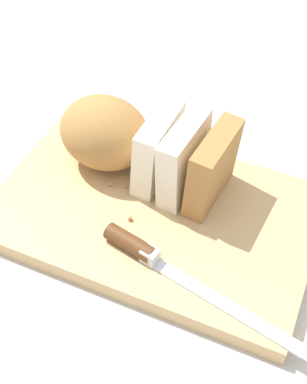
# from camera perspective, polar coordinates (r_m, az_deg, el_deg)

# --- Properties ---
(ground_plane) EXTENTS (3.00, 3.00, 0.00)m
(ground_plane) POSITION_cam_1_polar(r_m,az_deg,el_deg) (0.70, -0.00, -3.03)
(ground_plane) COLOR beige
(cutting_board) EXTENTS (0.43, 0.28, 0.02)m
(cutting_board) POSITION_cam_1_polar(r_m,az_deg,el_deg) (0.70, -0.00, -2.38)
(cutting_board) COLOR tan
(cutting_board) RESTS_ON ground_plane
(bread_loaf) EXTENTS (0.25, 0.12, 0.11)m
(bread_loaf) POSITION_cam_1_polar(r_m,az_deg,el_deg) (0.70, -1.95, 5.50)
(bread_loaf) COLOR #A8753D
(bread_loaf) RESTS_ON cutting_board
(bread_knife) EXTENTS (0.27, 0.08, 0.02)m
(bread_knife) POSITION_cam_1_polar(r_m,az_deg,el_deg) (0.63, -0.59, -7.06)
(bread_knife) COLOR silver
(bread_knife) RESTS_ON cutting_board
(crumb_near_knife) EXTENTS (0.01, 0.01, 0.01)m
(crumb_near_knife) POSITION_cam_1_polar(r_m,az_deg,el_deg) (0.71, -3.11, 0.64)
(crumb_near_knife) COLOR tan
(crumb_near_knife) RESTS_ON cutting_board
(crumb_near_loaf) EXTENTS (0.01, 0.01, 0.01)m
(crumb_near_loaf) POSITION_cam_1_polar(r_m,az_deg,el_deg) (0.73, -0.25, 2.39)
(crumb_near_loaf) COLOR tan
(crumb_near_loaf) RESTS_ON cutting_board
(crumb_stray_left) EXTENTS (0.01, 0.01, 0.01)m
(crumb_stray_left) POSITION_cam_1_polar(r_m,az_deg,el_deg) (0.67, -2.63, -2.96)
(crumb_stray_left) COLOR tan
(crumb_stray_left) RESTS_ON cutting_board
(crumb_stray_right) EXTENTS (0.01, 0.01, 0.01)m
(crumb_stray_right) POSITION_cam_1_polar(r_m,az_deg,el_deg) (0.71, -4.87, 0.89)
(crumb_stray_right) COLOR tan
(crumb_stray_right) RESTS_ON cutting_board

